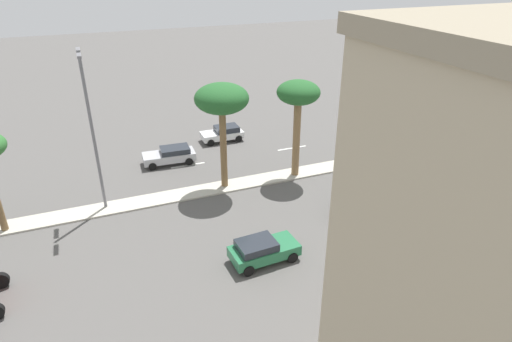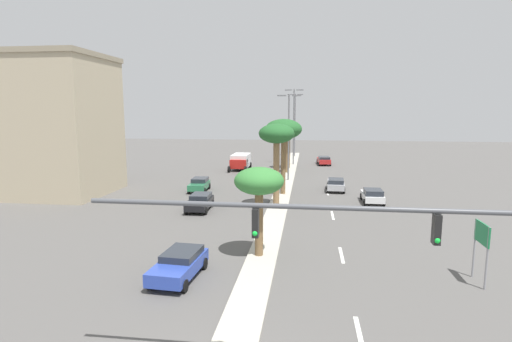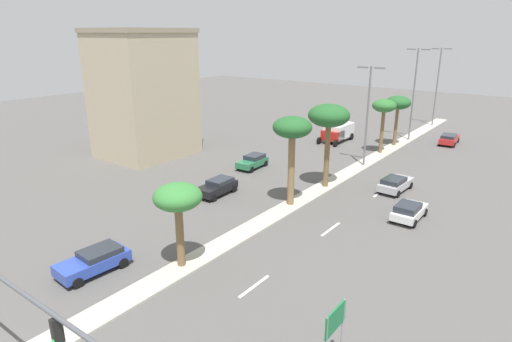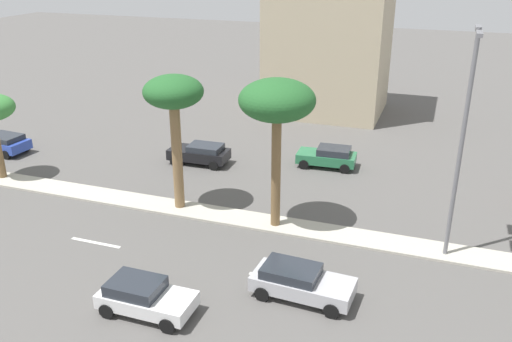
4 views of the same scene
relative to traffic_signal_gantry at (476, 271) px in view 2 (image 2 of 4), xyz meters
name	(u,v)px [view 2 (image 2 of 4)]	position (x,y,z in m)	size (l,w,h in m)	color
ground_plane	(280,200)	(-7.58, 26.90, -4.09)	(160.00, 160.00, 0.00)	#565451
median_curb	(285,185)	(-7.58, 34.82, -4.03)	(1.80, 71.29, 0.12)	#B7B2A3
lane_stripe_front	(359,334)	(-2.81, 3.18, -4.09)	(0.20, 2.80, 0.01)	silver
lane_stripe_trailing	(341,255)	(-2.81, 12.10, -4.09)	(0.20, 2.80, 0.01)	silver
lane_stripe_center	(333,215)	(-2.81, 21.55, -4.09)	(0.20, 2.80, 0.01)	silver
lane_stripe_inboard	(327,193)	(-2.81, 31.11, -4.09)	(0.20, 2.80, 0.01)	silver
traffic_signal_gantry	(476,271)	(0.00, 0.00, 0.00)	(16.31, 0.53, 6.25)	#515459
directional_road_sign	(482,239)	(3.81, 8.90, -1.77)	(0.10, 1.71, 3.17)	gray
commercial_building	(65,125)	(-29.96, 27.09, 3.11)	(8.76, 10.03, 14.38)	tan
palm_tree_inboard	(259,184)	(-7.78, 11.17, 0.40)	(2.94, 2.94, 5.34)	brown
palm_tree_leading	(277,137)	(-7.75, 23.73, 2.28)	(3.18, 3.18, 7.47)	olive
palm_tree_mid	(284,131)	(-7.48, 29.45, 2.57)	(3.76, 3.76, 7.75)	brown
palm_tree_center	(287,134)	(-7.88, 44.09, 1.45)	(2.78, 2.78, 6.41)	brown
palm_tree_near	(289,133)	(-7.83, 48.68, 1.33)	(3.10, 3.10, 6.29)	brown
street_lamp_center	(289,131)	(-7.36, 37.98, 2.15)	(2.90, 0.24, 10.53)	slate
street_lamp_inboard	(294,122)	(-7.28, 52.72, 2.85)	(2.90, 0.24, 11.89)	slate
street_lamp_near	(295,121)	(-7.48, 64.48, 2.71)	(2.90, 0.24, 11.62)	slate
sedan_green_mid	(199,184)	(-16.66, 30.23, -3.34)	(2.08, 3.95, 1.40)	#287047
sedan_red_outboard	(324,160)	(-2.39, 53.72, -3.34)	(2.23, 4.60, 1.37)	red
sedan_white_trailing	(373,195)	(1.21, 26.72, -3.35)	(1.91, 3.84, 1.38)	silver
sedan_silver_leading	(336,184)	(-1.87, 32.31, -3.35)	(2.12, 4.32, 1.37)	#B2B2B7
sedan_blue_center	(179,264)	(-11.57, 7.58, -3.35)	(2.27, 4.37, 1.36)	#2D47AD
sedan_black_rear	(200,202)	(-14.35, 21.93, -3.34)	(2.02, 4.09, 1.38)	black
box_truck	(240,161)	(-14.83, 46.44, -2.82)	(2.66, 5.99, 2.28)	#B21E19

